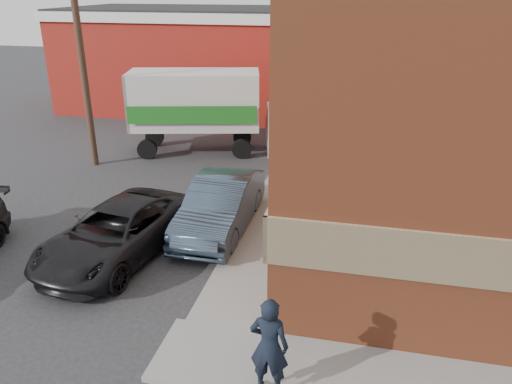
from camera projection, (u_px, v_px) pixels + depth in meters
The scene contains 8 objects.
ground at pixel (199, 326), 10.77m from camera, with size 90.00×90.00×0.00m, color #28282B.
sidewalk_west at pixel (292, 179), 18.71m from camera, with size 1.80×18.00×0.12m, color gray.
warehouse at pixel (210, 58), 28.89m from camera, with size 16.30×8.30×5.60m.
utility_pole at pixel (80, 44), 18.55m from camera, with size 2.00×0.26×9.00m.
man at pixel (269, 346), 8.58m from camera, with size 0.69×0.46×1.90m, color black.
sedan at pixel (220, 205), 14.73m from camera, with size 1.66×4.76×1.57m, color #324254.
suv_a at pixel (117, 232), 13.28m from camera, with size 2.36×5.12×1.42m, color black.
box_truck at pixel (211, 107), 21.16m from camera, with size 7.33×3.67×3.47m.
Camera 1 is at (3.15, -8.31, 6.84)m, focal length 35.00 mm.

